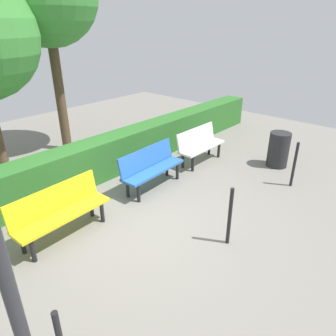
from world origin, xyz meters
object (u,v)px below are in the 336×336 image
object	(u,v)px
bench_blue	(151,166)
bench_yellow	(60,210)
trash_bin	(279,150)
bench_white	(200,144)

from	to	relation	value
bench_blue	bench_yellow	size ratio (longest dim) A/B	0.97
bench_blue	trash_bin	world-z (taller)	bench_blue
bench_white	bench_yellow	xyz separation A→B (m)	(3.94, 0.10, 0.00)
bench_white	bench_blue	world-z (taller)	same
trash_bin	bench_yellow	bearing A→B (deg)	-16.57
bench_white	trash_bin	bearing A→B (deg)	123.73
bench_white	bench_yellow	distance (m)	3.94
bench_blue	bench_yellow	xyz separation A→B (m)	(2.18, 0.07, 0.00)
bench_yellow	bench_white	bearing A→B (deg)	178.84
bench_yellow	trash_bin	size ratio (longest dim) A/B	1.92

